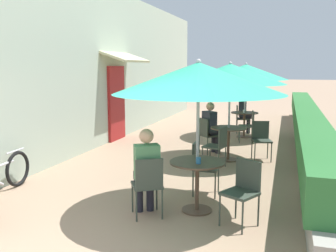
# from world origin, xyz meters

# --- Properties ---
(cafe_facade_wall) EXTENTS (0.98, 14.61, 4.20)m
(cafe_facade_wall) POSITION_xyz_m (-2.54, 7.17, 2.09)
(cafe_facade_wall) COLOR #B2C1AD
(cafe_facade_wall) RESTS_ON ground_plane
(planter_hedge) EXTENTS (0.60, 13.61, 1.01)m
(planter_hedge) POSITION_xyz_m (2.75, 7.20, 0.54)
(planter_hedge) COLOR gray
(planter_hedge) RESTS_ON ground_plane
(patio_table_near) EXTENTS (0.80, 0.80, 0.74)m
(patio_table_near) POSITION_xyz_m (1.04, 2.00, 0.55)
(patio_table_near) COLOR brown
(patio_table_near) RESTS_ON ground_plane
(patio_umbrella_near) EXTENTS (2.41, 2.41, 2.20)m
(patio_umbrella_near) POSITION_xyz_m (1.04, 2.00, 1.93)
(patio_umbrella_near) COLOR #B7B7BC
(patio_umbrella_near) RESTS_ON ground_plane
(cafe_chair_near_left) EXTENTS (0.41, 0.41, 0.87)m
(cafe_chair_near_left) POSITION_xyz_m (0.95, 2.74, 0.52)
(cafe_chair_near_left) COLOR #384238
(cafe_chair_near_left) RESTS_ON ground_plane
(cafe_chair_near_right) EXTENTS (0.55, 0.55, 0.87)m
(cafe_chair_near_right) POSITION_xyz_m (0.45, 1.55, 0.52)
(cafe_chair_near_right) COLOR #384238
(cafe_chair_near_right) RESTS_ON ground_plane
(seated_patron_near_right) EXTENTS (0.48, 0.51, 1.25)m
(seated_patron_near_right) POSITION_xyz_m (0.39, 1.64, 0.69)
(seated_patron_near_right) COLOR #23232D
(seated_patron_near_right) RESTS_ON ground_plane
(cafe_chair_near_back) EXTENTS (0.54, 0.54, 0.87)m
(cafe_chair_near_back) POSITION_xyz_m (1.73, 1.72, 0.52)
(cafe_chair_near_back) COLOR #384238
(cafe_chair_near_back) RESTS_ON ground_plane
(coffee_cup_near) EXTENTS (0.07, 0.07, 0.09)m
(coffee_cup_near) POSITION_xyz_m (1.09, 1.88, 0.79)
(coffee_cup_near) COLOR teal
(coffee_cup_near) RESTS_ON patio_table_near
(patio_table_mid) EXTENTS (0.80, 0.80, 0.74)m
(patio_table_mid) POSITION_xyz_m (1.03, 5.14, 0.55)
(patio_table_mid) COLOR brown
(patio_table_mid) RESTS_ON ground_plane
(patio_umbrella_mid) EXTENTS (2.41, 2.41, 2.20)m
(patio_umbrella_mid) POSITION_xyz_m (1.03, 5.14, 1.93)
(patio_umbrella_mid) COLOR #B7B7BC
(patio_umbrella_mid) RESTS_ON ground_plane
(cafe_chair_mid_left) EXTENTS (0.49, 0.49, 0.87)m
(cafe_chair_mid_left) POSITION_xyz_m (0.92, 4.40, 0.52)
(cafe_chair_mid_left) COLOR #384238
(cafe_chair_mid_left) RESTS_ON ground_plane
(cafe_chair_mid_right) EXTENTS (0.49, 0.49, 0.87)m
(cafe_chair_mid_right) POSITION_xyz_m (1.72, 5.41, 0.52)
(cafe_chair_mid_right) COLOR #384238
(cafe_chair_mid_right) RESTS_ON ground_plane
(cafe_chair_mid_back) EXTENTS (0.57, 0.57, 0.87)m
(cafe_chair_mid_back) POSITION_xyz_m (0.45, 5.61, 0.52)
(cafe_chair_mid_back) COLOR #384238
(cafe_chair_mid_back) RESTS_ON ground_plane
(seated_patron_mid_back) EXTENTS (0.51, 0.51, 1.25)m
(seated_patron_mid_back) POSITION_xyz_m (0.52, 5.69, 0.69)
(seated_patron_mid_back) COLOR #23232D
(seated_patron_mid_back) RESTS_ON ground_plane
(patio_table_far) EXTENTS (0.80, 0.80, 0.74)m
(patio_table_far) POSITION_xyz_m (1.06, 8.07, 0.55)
(patio_table_far) COLOR brown
(patio_table_far) RESTS_ON ground_plane
(patio_umbrella_far) EXTENTS (2.41, 2.41, 2.20)m
(patio_umbrella_far) POSITION_xyz_m (1.06, 8.07, 1.93)
(patio_umbrella_far) COLOR #B7B7BC
(patio_umbrella_far) RESTS_ON ground_plane
(cafe_chair_far_left) EXTENTS (0.46, 0.46, 0.87)m
(cafe_chair_far_left) POSITION_xyz_m (1.26, 7.35, 0.52)
(cafe_chair_far_left) COLOR #384238
(cafe_chair_far_left) RESTS_ON ground_plane
(cafe_chair_far_right) EXTENTS (0.46, 0.46, 0.87)m
(cafe_chair_far_right) POSITION_xyz_m (0.86, 8.79, 0.52)
(cafe_chair_far_right) COLOR #384238
(cafe_chair_far_right) RESTS_ON ground_plane
(seated_patron_far_right) EXTENTS (0.45, 0.38, 1.25)m
(seated_patron_far_right) POSITION_xyz_m (0.97, 8.81, 0.69)
(seated_patron_far_right) COLOR #23232D
(seated_patron_far_right) RESTS_ON ground_plane
(coffee_cup_far) EXTENTS (0.07, 0.07, 0.09)m
(coffee_cup_far) POSITION_xyz_m (1.06, 8.00, 0.79)
(coffee_cup_far) COLOR white
(coffee_cup_far) RESTS_ON patio_table_far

